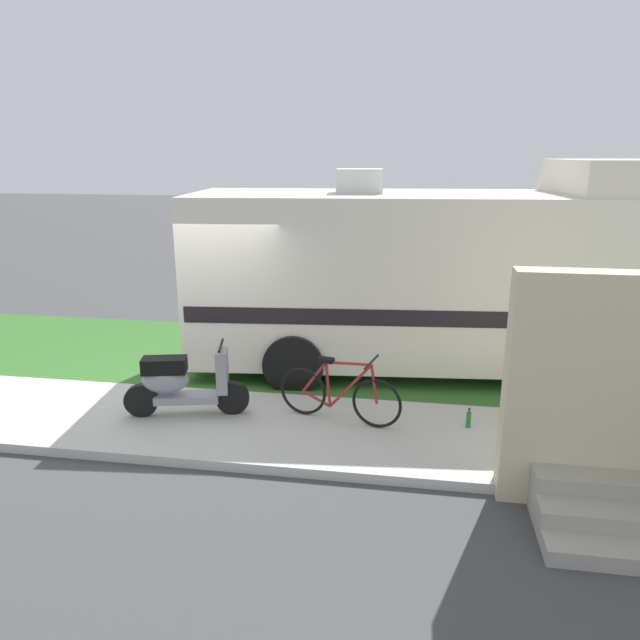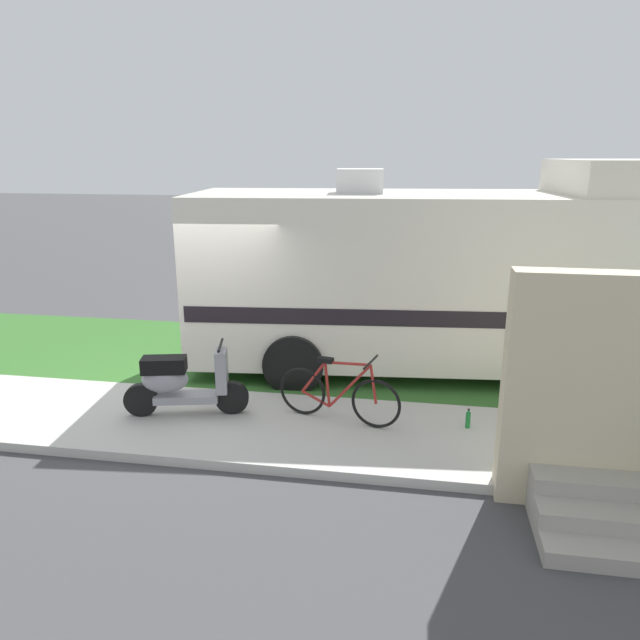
# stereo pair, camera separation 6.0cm
# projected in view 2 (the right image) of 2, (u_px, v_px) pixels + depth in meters

# --- Properties ---
(ground_plane) EXTENTS (80.00, 80.00, 0.00)m
(ground_plane) POSITION_uv_depth(u_px,v_px,m) (199.00, 390.00, 8.85)
(ground_plane) COLOR #424244
(sidewalk) EXTENTS (24.00, 2.00, 0.12)m
(sidewalk) POSITION_uv_depth(u_px,v_px,m) (166.00, 421.00, 7.70)
(sidewalk) COLOR beige
(sidewalk) RESTS_ON ground
(grass_strip) EXTENTS (24.00, 3.40, 0.08)m
(grass_strip) POSITION_uv_depth(u_px,v_px,m) (230.00, 355.00, 10.26)
(grass_strip) COLOR #336628
(grass_strip) RESTS_ON ground
(motorhome_rv) EXTENTS (7.57, 3.03, 3.36)m
(motorhome_rv) POSITION_uv_depth(u_px,v_px,m) (436.00, 275.00, 9.26)
(motorhome_rv) COLOR silver
(motorhome_rv) RESTS_ON ground
(scooter) EXTENTS (1.60, 0.63, 0.97)m
(scooter) POSITION_uv_depth(u_px,v_px,m) (181.00, 382.00, 7.62)
(scooter) COLOR black
(scooter) RESTS_ON ground
(bicycle) EXTENTS (1.62, 0.57, 0.88)m
(bicycle) POSITION_uv_depth(u_px,v_px,m) (338.00, 394.00, 7.47)
(bicycle) COLOR black
(bicycle) RESTS_ON ground
(pickup_truck_near) EXTENTS (5.58, 2.35, 1.72)m
(pickup_truck_near) POSITION_uv_depth(u_px,v_px,m) (572.00, 269.00, 13.24)
(pickup_truck_near) COLOR #B7B29E
(pickup_truck_near) RESTS_ON ground
(pickup_truck_far) EXTENTS (5.20, 2.10, 1.74)m
(pickup_truck_far) POSITION_uv_depth(u_px,v_px,m) (395.00, 240.00, 17.60)
(pickup_truck_far) COLOR #1E478C
(pickup_truck_far) RESTS_ON ground
(porch_steps) EXTENTS (2.00, 1.26, 2.40)m
(porch_steps) POSITION_uv_depth(u_px,v_px,m) (610.00, 422.00, 5.61)
(porch_steps) COLOR #9E998E
(porch_steps) RESTS_ON ground
(bottle_green) EXTENTS (0.06, 0.06, 0.26)m
(bottle_green) POSITION_uv_depth(u_px,v_px,m) (468.00, 420.00, 7.34)
(bottle_green) COLOR #19722D
(bottle_green) RESTS_ON ground
(bottle_spare) EXTENTS (0.07, 0.07, 0.29)m
(bottle_spare) POSITION_uv_depth(u_px,v_px,m) (501.00, 455.00, 6.46)
(bottle_spare) COLOR #19722D
(bottle_spare) RESTS_ON ground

